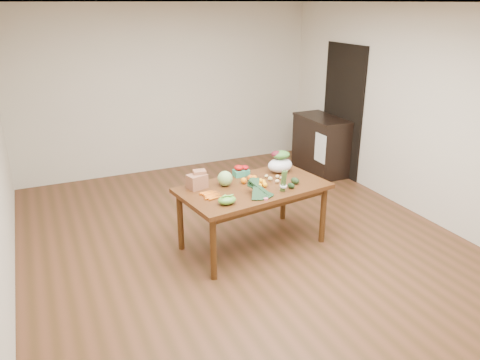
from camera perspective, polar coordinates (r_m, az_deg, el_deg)
name	(u,v)px	position (r m, az deg, el deg)	size (l,w,h in m)	color
floor	(244,244)	(5.63, 0.54, -7.78)	(6.00, 6.00, 0.00)	brown
ceiling	(245,2)	(4.93, 0.66, 20.87)	(5.00, 6.00, 0.02)	white
room_walls	(245,134)	(5.12, 0.59, 5.58)	(5.02, 6.02, 2.70)	beige
dining_table	(253,216)	(5.44, 1.57, -4.43)	(1.65, 0.92, 0.75)	#543213
doorway_dark	(342,111)	(7.78, 12.38, 8.19)	(0.02, 1.00, 2.10)	black
cabinet	(321,145)	(7.91, 9.79, 4.25)	(0.52, 1.02, 0.94)	black
dish_towel	(320,148)	(7.45, 9.75, 3.84)	(0.02, 0.28, 0.45)	white
paper_bag	(197,180)	(5.22, -5.26, 0.01)	(0.28, 0.23, 0.20)	#976044
cabbage	(225,178)	(5.28, -1.83, 0.19)	(0.17, 0.17, 0.17)	#A3C773
strawberry_basket_a	(239,172)	(5.57, -0.15, 1.00)	(0.12, 0.12, 0.11)	#B3120B
strawberry_basket_b	(245,171)	(5.63, 0.58, 1.10)	(0.10, 0.10, 0.09)	#AC0B12
orange_a	(244,181)	(5.36, 0.45, -0.07)	(0.07, 0.07, 0.07)	orange
orange_b	(251,178)	(5.43, 1.29, 0.26)	(0.08, 0.08, 0.08)	#DE4C0D
orange_c	(254,178)	(5.41, 1.71, 0.19)	(0.08, 0.08, 0.08)	orange
mandarin_cluster	(261,182)	(5.30, 2.52, -0.22)	(0.18, 0.18, 0.09)	#F4A30E
carrots	(212,195)	(5.04, -3.48, -1.79)	(0.22, 0.24, 0.03)	orange
snap_pea_bag	(227,200)	(4.82, -1.60, -2.45)	(0.19, 0.15, 0.09)	#519432
kale_bunch	(260,190)	(4.99, 2.48, -1.19)	(0.32, 0.40, 0.16)	black
asparagus_bundle	(284,181)	(5.12, 5.33, -0.11)	(0.08, 0.08, 0.25)	#527937
potato_a	(270,179)	(5.46, 3.70, 0.16)	(0.06, 0.05, 0.05)	tan
potato_b	(277,181)	(5.39, 4.55, -0.14)	(0.05, 0.05, 0.05)	#D5C17A
potato_c	(277,177)	(5.53, 4.59, 0.41)	(0.05, 0.05, 0.04)	#D8C37C
potato_d	(266,176)	(5.55, 3.23, 0.48)	(0.05, 0.04, 0.04)	#D1C579
potato_e	(282,178)	(5.50, 5.10, 0.26)	(0.05, 0.04, 0.04)	tan
avocado_a	(291,186)	(5.25, 6.25, -0.69)	(0.06, 0.10, 0.06)	black
avocado_b	(295,181)	(5.38, 6.72, -0.09)	(0.08, 0.11, 0.08)	black
salad_bag	(280,163)	(5.71, 4.91, 2.13)	(0.31, 0.23, 0.24)	white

